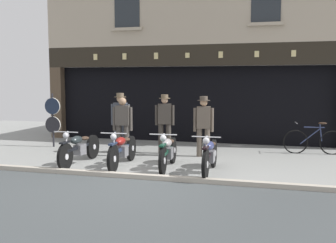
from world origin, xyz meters
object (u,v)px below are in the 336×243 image
at_px(tyre_sign_pole, 53,116).
at_px(shopkeeper_center, 165,121).
at_px(motorcycle_center_right, 210,154).
at_px(leaning_bicycle, 314,141).
at_px(salesman_left, 123,124).
at_px(motorcycle_center_left, 122,149).
at_px(motorcycle_center, 168,151).
at_px(salesman_right, 204,123).
at_px(motorcycle_left, 79,148).
at_px(advert_board_near, 235,94).
at_px(assistant_far_right, 120,120).

bearing_deg(tyre_sign_pole, shopkeeper_center, -3.05).
height_order(motorcycle_center_right, shopkeeper_center, shopkeeper_center).
bearing_deg(leaning_bicycle, salesman_left, 103.99).
relative_size(motorcycle_center_left, shopkeeper_center, 1.22).
bearing_deg(motorcycle_center_left, shopkeeper_center, -109.49).
xyz_separation_m(motorcycle_center, shopkeeper_center, (-0.61, 1.90, 0.52)).
relative_size(salesman_left, shopkeeper_center, 0.96).
xyz_separation_m(motorcycle_center_left, salesman_right, (1.71, 1.76, 0.51)).
height_order(salesman_left, tyre_sign_pole, tyre_sign_pole).
distance_m(motorcycle_center_right, salesman_left, 3.04).
xyz_separation_m(motorcycle_center_right, leaning_bicycle, (2.55, 3.12, -0.06)).
height_order(motorcycle_left, salesman_right, salesman_right).
relative_size(motorcycle_center, tyre_sign_pole, 1.16).
bearing_deg(advert_board_near, motorcycle_center, -105.67).
distance_m(motorcycle_center_left, advert_board_near, 5.05).
height_order(motorcycle_center_right, assistant_far_right, assistant_far_right).
bearing_deg(advert_board_near, salesman_left, -132.70).
bearing_deg(leaning_bicycle, motorcycle_left, 112.54).
height_order(shopkeeper_center, leaning_bicycle, shopkeeper_center).
relative_size(salesman_left, assistant_far_right, 0.94).
distance_m(motorcycle_left, salesman_right, 3.41).
bearing_deg(advert_board_near, assistant_far_right, -139.33).
xyz_separation_m(salesman_right, advert_board_near, (0.64, 2.54, 0.75)).
distance_m(motorcycle_center_right, shopkeeper_center, 2.70).
xyz_separation_m(motorcycle_left, advert_board_near, (3.50, 4.32, 1.26)).
bearing_deg(leaning_bicycle, motorcycle_center_right, 136.32).
bearing_deg(advert_board_near, motorcycle_center_left, -118.68).
distance_m(motorcycle_center, salesman_left, 2.08).
bearing_deg(salesman_left, motorcycle_center_left, 102.96).
relative_size(motorcycle_center, salesman_right, 1.18).
distance_m(salesman_left, tyre_sign_pole, 2.88).
bearing_deg(motorcycle_center_left, salesman_left, -72.43).
distance_m(salesman_right, tyre_sign_pole, 4.94).
bearing_deg(shopkeeper_center, leaning_bicycle, -179.04).
height_order(tyre_sign_pole, leaning_bicycle, tyre_sign_pole).
distance_m(motorcycle_center_right, leaning_bicycle, 4.03).
relative_size(shopkeeper_center, leaning_bicycle, 1.00).
relative_size(motorcycle_center_left, salesman_left, 1.27).
relative_size(assistant_far_right, advert_board_near, 1.80).
height_order(assistant_far_right, tyre_sign_pole, assistant_far_right).
bearing_deg(salesman_right, motorcycle_center_left, 35.84).
distance_m(motorcycle_left, salesman_left, 1.51).
xyz_separation_m(assistant_far_right, advert_board_near, (3.06, 2.63, 0.70)).
bearing_deg(motorcycle_center_left, assistant_far_right, -70.42).
bearing_deg(salesman_left, motorcycle_left, 53.60).
relative_size(salesman_right, assistant_far_right, 0.96).
relative_size(tyre_sign_pole, leaning_bicycle, 1.00).
bearing_deg(motorcycle_center, advert_board_near, -109.91).
xyz_separation_m(motorcycle_center_left, tyre_sign_pole, (-3.22, 2.13, 0.56)).
distance_m(motorcycle_center_left, motorcycle_center_right, 2.19).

